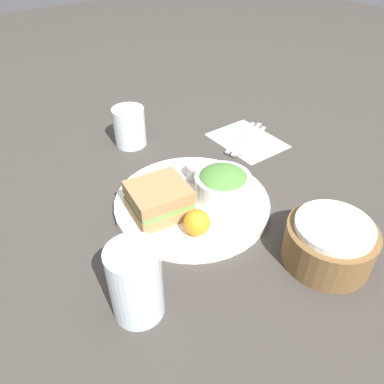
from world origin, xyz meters
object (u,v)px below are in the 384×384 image
at_px(knife, 247,139).
at_px(spoon, 253,140).
at_px(salad_bowl, 223,184).
at_px(fork, 241,137).
at_px(plate, 192,203).
at_px(water_glass, 130,127).
at_px(bread_basket, 329,243).
at_px(dressing_cup, 198,171).
at_px(drink_glass, 136,283).
at_px(sandwich, 159,200).

distance_m(knife, spoon, 0.02).
height_order(salad_bowl, fork, salad_bowl).
bearing_deg(spoon, plate, 176.67).
distance_m(knife, water_glass, 0.31).
bearing_deg(bread_basket, dressing_cup, -81.15).
distance_m(dressing_cup, drink_glass, 0.35).
relative_size(bread_basket, knife, 0.82).
bearing_deg(knife, drink_glass, -175.09).
xyz_separation_m(drink_glass, spoon, (-0.51, -0.27, -0.06)).
bearing_deg(dressing_cup, salad_bowl, 91.08).
relative_size(spoon, water_glass, 1.62).
distance_m(plate, dressing_cup, 0.08).
distance_m(plate, bread_basket, 0.29).
bearing_deg(drink_glass, sandwich, -131.02).
relative_size(plate, water_glass, 3.22).
relative_size(dressing_cup, drink_glass, 0.38).
distance_m(sandwich, dressing_cup, 0.14).
height_order(dressing_cup, knife, dressing_cup).
xyz_separation_m(drink_glass, knife, (-0.50, -0.29, -0.06)).
height_order(plate, salad_bowl, salad_bowl).
distance_m(sandwich, salad_bowl, 0.14).
distance_m(dressing_cup, water_glass, 0.25).
bearing_deg(water_glass, sandwich, 72.03).
bearing_deg(drink_glass, water_glass, -117.45).
bearing_deg(fork, knife, -90.00).
distance_m(plate, salad_bowl, 0.08).
bearing_deg(bread_basket, plate, -67.81).
height_order(spoon, water_glass, water_glass).
bearing_deg(salad_bowl, drink_glass, 24.95).
relative_size(plate, sandwich, 2.61).
bearing_deg(sandwich, water_glass, -107.97).
xyz_separation_m(sandwich, salad_bowl, (-0.14, 0.04, 0.00)).
relative_size(salad_bowl, water_glass, 1.16).
height_order(dressing_cup, drink_glass, drink_glass).
bearing_deg(plate, fork, -151.58).
bearing_deg(bread_basket, knife, -113.65).
bearing_deg(drink_glass, plate, -144.35).
bearing_deg(salad_bowl, sandwich, -14.55).
height_order(plate, sandwich, sandwich).
height_order(plate, spoon, plate).
height_order(fork, spoon, same).
bearing_deg(knife, sandwich, 174.08).
distance_m(fork, water_glass, 0.30).
bearing_deg(sandwich, fork, -158.09).
bearing_deg(plate, salad_bowl, 154.99).
xyz_separation_m(sandwich, spoon, (-0.36, -0.11, -0.04)).
xyz_separation_m(salad_bowl, knife, (-0.22, -0.16, -0.04)).
relative_size(dressing_cup, bread_basket, 0.32).
height_order(dressing_cup, water_glass, water_glass).
bearing_deg(knife, plate, 180.00).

